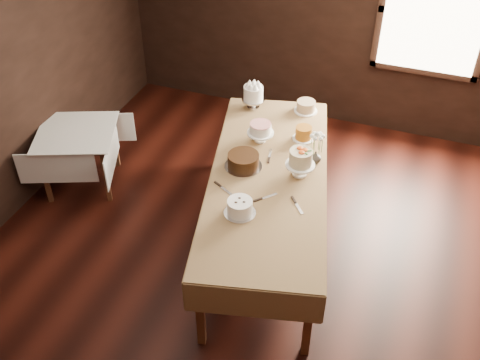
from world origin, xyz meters
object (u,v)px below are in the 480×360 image
cake_server_b (299,208)px  cake_caramel (303,134)px  cake_flowers (300,164)px  cake_meringue (253,98)px  cake_lattice (260,133)px  cake_swirl (240,208)px  cake_server_e (226,191)px  cake_server_a (270,196)px  cake_server_d (303,161)px  cake_speckled (306,107)px  cake_chocolate (243,161)px  cake_server_c (270,153)px  flower_vase (315,157)px  side_table (77,138)px  display_table (268,181)px

cake_server_b → cake_caramel: bearing=155.1°
cake_flowers → cake_server_b: (0.13, -0.47, -0.12)m
cake_meringue → cake_lattice: (0.28, -0.58, -0.03)m
cake_swirl → cake_server_e: cake_swirl is taller
cake_lattice → cake_server_a: (0.36, -0.79, -0.09)m
cake_lattice → cake_server_d: (0.50, -0.18, -0.09)m
cake_speckled → cake_chocolate: 1.21m
cake_speckled → cake_server_a: bearing=-87.1°
cake_server_d → cake_server_e: 0.86m
cake_server_c → cake_server_e: bearing=152.4°
cake_chocolate → flower_vase: size_ratio=3.05×
side_table → cake_server_a: 2.41m
cake_server_e → display_table: bearing=78.9°
cake_lattice → cake_server_e: cake_lattice is taller
display_table → cake_meringue: bearing=115.9°
cake_speckled → side_table: bearing=-155.7°
cake_chocolate → cake_meringue: bearing=104.3°
cake_flowers → cake_server_c: size_ratio=1.25×
cake_chocolate → cake_flowers: 0.54m
cake_meringue → cake_server_b: cake_meringue is taller
cake_server_b → cake_server_e: same height
side_table → cake_swirl: 2.34m
cake_chocolate → cake_server_c: size_ratio=1.50×
display_table → cake_caramel: 0.72m
cake_flowers → cake_server_c: 0.44m
cake_speckled → cake_server_b: size_ratio=1.06×
cake_server_c → cake_server_a: bearing=-174.2°
side_table → cake_server_c: (2.16, 0.15, 0.24)m
cake_lattice → cake_server_b: (0.65, -0.86, -0.09)m
cake_meringue → cake_server_d: (0.77, -0.76, -0.12)m
cake_chocolate → cake_server_d: 0.58m
cake_speckled → cake_swirl: 1.81m
side_table → cake_server_e: size_ratio=4.51×
cake_meringue → cake_server_b: bearing=-57.4°
cake_meringue → cake_server_b: size_ratio=1.13×
side_table → cake_swirl: bearing=-19.6°
cake_chocolate → cake_server_d: cake_chocolate is taller
cake_lattice → cake_server_d: cake_lattice is taller
side_table → cake_server_b: bearing=-11.6°
cake_speckled → cake_flowers: size_ratio=0.85×
cake_caramel → cake_server_b: cake_caramel is taller
cake_server_d → cake_swirl: bearing=-177.0°
display_table → cake_speckled: size_ratio=11.42×
cake_speckled → cake_server_d: bearing=-76.5°
cake_swirl → cake_server_b: bearing=27.3°
display_table → cake_caramel: cake_caramel is taller
cake_lattice → flower_vase: (0.61, -0.16, -0.03)m
cake_swirl → cake_server_a: 0.36m
side_table → cake_caramel: bearing=11.9°
cake_meringue → cake_server_d: cake_meringue is taller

